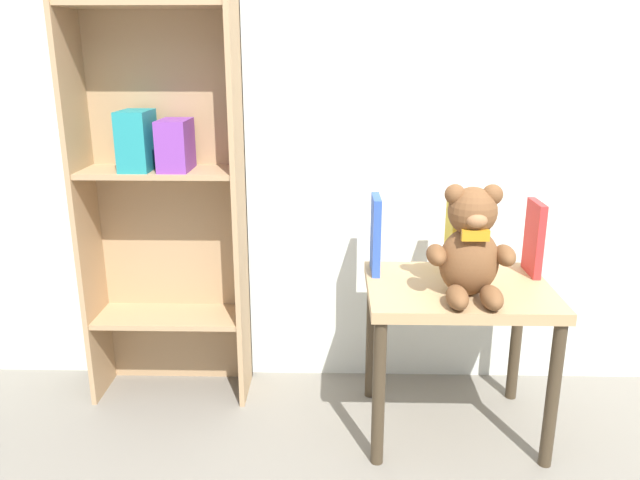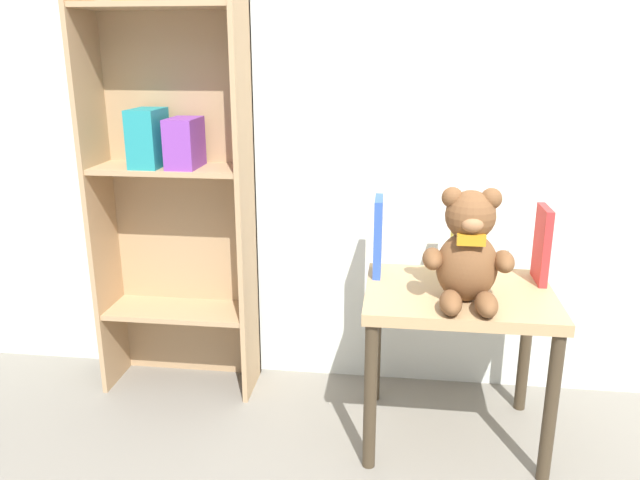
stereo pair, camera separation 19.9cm
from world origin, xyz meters
name	(u,v)px [view 1 (the left image)]	position (x,y,z in m)	size (l,w,h in m)	color
wall_back	(384,49)	(0.00, 1.44, 1.25)	(4.80, 0.06, 2.50)	silver
bookshelf_side	(160,144)	(-0.77, 1.31, 0.93)	(0.56, 0.24, 1.69)	tan
display_table	(457,309)	(0.23, 1.05, 0.44)	(0.59, 0.46, 0.52)	tan
teddy_bear	(471,247)	(0.24, 0.96, 0.68)	(0.26, 0.24, 0.35)	brown
book_standing_blue	(376,235)	(-0.03, 1.17, 0.65)	(0.03, 0.14, 0.26)	#2D51B7
book_standing_yellow	(454,235)	(0.23, 1.18, 0.65)	(0.04, 0.12, 0.26)	gold
book_standing_red	(534,238)	(0.50, 1.17, 0.65)	(0.02, 0.14, 0.25)	red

